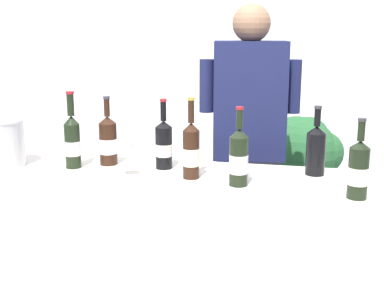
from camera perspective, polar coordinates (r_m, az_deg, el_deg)
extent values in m
cube|color=white|center=(4.66, 4.71, 10.46)|extent=(8.00, 0.10, 2.80)
cube|color=beige|center=(2.38, -4.29, -14.87)|extent=(2.08, 0.58, 0.97)
cylinder|color=black|center=(2.29, -3.24, -0.43)|extent=(0.08, 0.08, 0.19)
cone|color=black|center=(2.26, -3.28, 2.29)|extent=(0.08, 0.08, 0.03)
cylinder|color=black|center=(2.25, -3.30, 3.76)|extent=(0.03, 0.03, 0.09)
cylinder|color=maroon|center=(2.25, -3.31, 5.02)|extent=(0.03, 0.03, 0.01)
cylinder|color=silver|center=(2.29, -3.24, -0.67)|extent=(0.08, 0.08, 0.06)
cylinder|color=black|center=(2.36, -13.48, -0.22)|extent=(0.07, 0.07, 0.20)
cone|color=black|center=(2.33, -13.63, 2.69)|extent=(0.07, 0.07, 0.04)
cylinder|color=black|center=(2.32, -13.72, 4.37)|extent=(0.03, 0.03, 0.10)
cylinder|color=maroon|center=(2.31, -13.80, 5.72)|extent=(0.04, 0.04, 0.01)
cylinder|color=silver|center=(2.36, -13.47, -0.46)|extent=(0.07, 0.07, 0.07)
cylinder|color=black|center=(2.25, 13.93, -1.13)|extent=(0.08, 0.08, 0.19)
cone|color=black|center=(2.22, 14.08, 1.58)|extent=(0.08, 0.08, 0.03)
cylinder|color=black|center=(2.21, 14.16, 2.96)|extent=(0.03, 0.03, 0.08)
cylinder|color=#333338|center=(2.21, 14.22, 4.10)|extent=(0.03, 0.03, 0.01)
cylinder|color=black|center=(2.38, -9.56, 0.01)|extent=(0.08, 0.08, 0.20)
cone|color=black|center=(2.36, -9.66, 2.74)|extent=(0.08, 0.08, 0.03)
cylinder|color=black|center=(2.35, -9.71, 4.12)|extent=(0.03, 0.03, 0.08)
cylinder|color=#333338|center=(2.34, -9.76, 5.25)|extent=(0.03, 0.03, 0.01)
cylinder|color=silver|center=(2.38, -9.55, -0.22)|extent=(0.08, 0.08, 0.07)
cylinder|color=black|center=(1.97, 18.45, -3.19)|extent=(0.08, 0.08, 0.20)
cone|color=black|center=(1.95, 18.68, -0.04)|extent=(0.08, 0.08, 0.03)
cylinder|color=black|center=(1.94, 18.79, 1.40)|extent=(0.03, 0.03, 0.07)
cylinder|color=#333338|center=(1.93, 18.88, 2.64)|extent=(0.03, 0.03, 0.01)
cylinder|color=white|center=(1.98, 18.43, -3.46)|extent=(0.08, 0.08, 0.07)
cylinder|color=black|center=(2.13, -0.08, -1.19)|extent=(0.07, 0.07, 0.21)
cone|color=black|center=(2.10, -0.08, 2.00)|extent=(0.07, 0.07, 0.03)
cylinder|color=black|center=(2.09, -0.09, 3.74)|extent=(0.03, 0.03, 0.10)
cylinder|color=#B79333|center=(2.09, -0.09, 5.20)|extent=(0.03, 0.03, 0.01)
cylinder|color=silver|center=(2.13, -0.08, -1.46)|extent=(0.07, 0.07, 0.08)
cylinder|color=black|center=(2.04, 5.35, -1.99)|extent=(0.08, 0.08, 0.20)
cone|color=black|center=(2.01, 5.42, 1.27)|extent=(0.08, 0.08, 0.03)
cylinder|color=black|center=(2.00, 5.45, 2.84)|extent=(0.03, 0.03, 0.08)
cylinder|color=maroon|center=(1.99, 5.48, 4.10)|extent=(0.03, 0.03, 0.01)
cylinder|color=silver|center=(2.04, 5.34, -2.27)|extent=(0.08, 0.08, 0.08)
cylinder|color=silver|center=(2.18, -7.73, -3.72)|extent=(0.08, 0.08, 0.00)
cylinder|color=silver|center=(2.17, -7.77, -2.54)|extent=(0.01, 0.01, 0.09)
ellipsoid|color=silver|center=(2.15, -7.84, -0.25)|extent=(0.08, 0.08, 0.10)
ellipsoid|color=maroon|center=(2.15, -7.83, -0.70)|extent=(0.06, 0.06, 0.03)
cube|color=black|center=(2.95, 6.20, -9.97)|extent=(0.38, 0.29, 0.90)
cube|color=#191E47|center=(2.74, 6.59, 5.00)|extent=(0.42, 0.29, 0.63)
sphere|color=#8C664C|center=(2.72, 6.82, 13.55)|extent=(0.20, 0.20, 0.20)
cylinder|color=#191E47|center=(2.75, 11.52, 6.45)|extent=(0.08, 0.08, 0.29)
cylinder|color=#191E47|center=(2.73, 1.70, 6.65)|extent=(0.08, 0.08, 0.29)
cylinder|color=brown|center=(3.61, 12.17, -11.18)|extent=(0.37, 0.37, 0.28)
sphere|color=#23562D|center=(3.45, 13.08, 0.68)|extent=(0.29, 0.29, 0.29)
sphere|color=#23562D|center=(3.39, 12.72, -1.07)|extent=(0.45, 0.45, 0.45)
sphere|color=#23562D|center=(3.39, 14.61, -0.93)|extent=(0.29, 0.29, 0.29)
sphere|color=#23562D|center=(3.50, 11.78, -0.23)|extent=(0.41, 0.41, 0.41)
sphere|color=#23562D|center=(3.47, 11.95, -3.23)|extent=(0.36, 0.36, 0.36)
cylinder|color=#4C3823|center=(3.46, 12.51, -4.52)|extent=(0.05, 0.05, 0.60)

